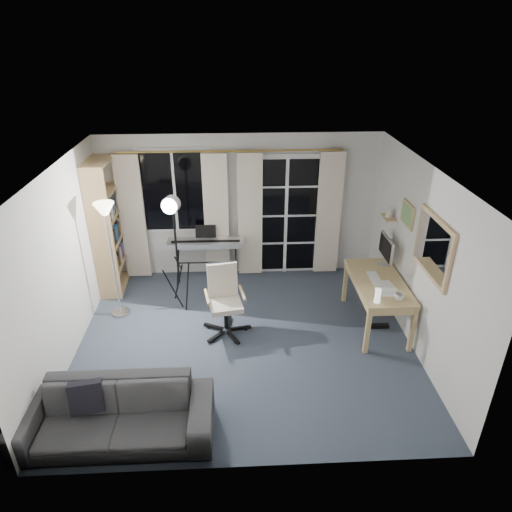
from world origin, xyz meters
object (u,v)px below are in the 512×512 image
at_px(office_chair, 224,293).
at_px(monitor, 386,248).
at_px(torchiere_lamp, 107,227).
at_px(keyboard_piano, 206,244).
at_px(desk, 379,286).
at_px(mug, 399,296).
at_px(studio_light, 172,218).
at_px(sofa, 113,408).
at_px(bookshelf, 106,229).

distance_m(office_chair, monitor, 2.43).
relative_size(torchiere_lamp, keyboard_piano, 1.41).
height_order(desk, mug, mug).
height_order(torchiere_lamp, keyboard_piano, torchiere_lamp).
distance_m(studio_light, sofa, 2.70).
height_order(torchiere_lamp, desk, torchiere_lamp).
relative_size(torchiere_lamp, mug, 14.96).
distance_m(torchiere_lamp, sofa, 2.57).
relative_size(studio_light, office_chair, 1.85).
bearing_deg(desk, mug, -78.82).
bearing_deg(keyboard_piano, mug, -35.86).
relative_size(keyboard_piano, mug, 10.60).
xyz_separation_m(torchiere_lamp, mug, (3.83, -0.95, -0.64)).
xyz_separation_m(monitor, mug, (-0.10, -0.95, -0.21)).
bearing_deg(desk, monitor, 66.26).
distance_m(keyboard_piano, sofa, 3.36).
relative_size(bookshelf, monitor, 4.12).
bearing_deg(torchiere_lamp, office_chair, -15.91).
height_order(bookshelf, desk, bookshelf).
bearing_deg(bookshelf, torchiere_lamp, -74.03).
bearing_deg(bookshelf, mug, -25.82).
distance_m(keyboard_piano, monitor, 2.83).
distance_m(bookshelf, keyboard_piano, 1.58).
xyz_separation_m(studio_light, office_chair, (0.70, -0.58, -0.89)).
xyz_separation_m(studio_light, sofa, (-0.42, -2.44, -1.08)).
height_order(studio_light, desk, studio_light).
bearing_deg(desk, keyboard_piano, 150.48).
bearing_deg(monitor, mug, -95.94).
bearing_deg(keyboard_piano, monitor, -18.89).
bearing_deg(bookshelf, studio_light, -34.55).
relative_size(keyboard_piano, monitor, 2.41).
xyz_separation_m(torchiere_lamp, desk, (3.73, -0.45, -0.79)).
height_order(torchiere_lamp, sofa, torchiere_lamp).
distance_m(mug, sofa, 3.65).
distance_m(bookshelf, torchiere_lamp, 1.00).
height_order(office_chair, desk, office_chair).
relative_size(bookshelf, studio_light, 1.16).
xyz_separation_m(bookshelf, keyboard_piano, (1.55, 0.06, -0.33)).
bearing_deg(keyboard_piano, desk, -28.88).
relative_size(torchiere_lamp, sofa, 0.88).
distance_m(torchiere_lamp, keyboard_piano, 1.74).
bearing_deg(office_chair, torchiere_lamp, 154.15).
bearing_deg(studio_light, keyboard_piano, 78.73).
height_order(keyboard_piano, studio_light, studio_light).
xyz_separation_m(keyboard_piano, desk, (2.46, -1.39, -0.05)).
xyz_separation_m(keyboard_piano, monitor, (2.66, -0.94, 0.31)).
relative_size(studio_light, mug, 15.58).
xyz_separation_m(desk, mug, (0.10, -0.50, 0.15)).
height_order(studio_light, office_chair, studio_light).
distance_m(keyboard_piano, desk, 2.83).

